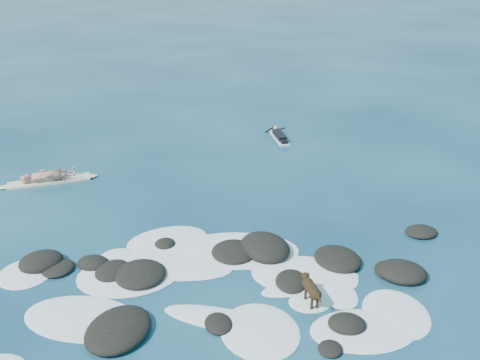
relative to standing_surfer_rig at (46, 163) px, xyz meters
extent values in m
plane|color=#0A2642|center=(6.09, -6.44, -0.81)|extent=(160.00, 160.00, 0.00)
ellipsoid|color=black|center=(9.50, -6.43, -0.71)|extent=(1.73, 1.82, 0.40)
ellipsoid|color=black|center=(11.08, -7.29, -0.70)|extent=(1.67, 1.54, 0.47)
ellipsoid|color=black|center=(8.39, -9.98, -0.77)|extent=(0.74, 0.76, 0.18)
ellipsoid|color=black|center=(3.93, -6.67, -0.72)|extent=(1.52, 1.55, 0.39)
ellipsoid|color=black|center=(10.75, -7.08, -0.75)|extent=(1.01, 1.12, 0.27)
ellipsoid|color=black|center=(2.54, -5.95, -0.73)|extent=(1.09, 0.98, 0.33)
ellipsoid|color=black|center=(4.54, -5.07, -0.75)|extent=(0.84, 0.85, 0.26)
ellipsoid|color=black|center=(12.54, -5.12, -0.74)|extent=(1.13, 0.96, 0.29)
ellipsoid|color=black|center=(1.08, -5.81, -0.69)|extent=(1.52, 1.43, 0.49)
ellipsoid|color=black|center=(5.93, -8.89, -0.76)|extent=(0.80, 0.93, 0.23)
ellipsoid|color=black|center=(1.59, -6.08, -0.75)|extent=(1.16, 1.21, 0.24)
ellipsoid|color=black|center=(8.98, -9.24, -0.72)|extent=(1.06, 0.95, 0.38)
ellipsoid|color=black|center=(3.57, -8.93, -0.70)|extent=(2.07, 2.25, 0.44)
ellipsoid|color=black|center=(3.14, -6.38, -0.74)|extent=(1.23, 1.34, 0.28)
ellipsoid|color=black|center=(7.98, -7.37, -0.74)|extent=(1.04, 1.23, 0.30)
ellipsoid|color=black|center=(6.57, -5.75, -0.73)|extent=(1.47, 1.49, 0.35)
ellipsoid|color=black|center=(7.50, -5.70, -0.66)|extent=(1.96, 2.12, 0.61)
ellipsoid|color=white|center=(9.33, -9.41, -0.80)|extent=(2.57, 1.63, 0.12)
ellipsoid|color=white|center=(3.15, -5.53, -0.80)|extent=(1.22, 1.12, 0.12)
ellipsoid|color=white|center=(4.74, -6.25, -0.80)|extent=(3.72, 2.00, 0.12)
ellipsoid|color=white|center=(8.92, -7.60, -0.80)|extent=(1.92, 2.43, 0.12)
ellipsoid|color=white|center=(6.14, -8.72, -0.80)|extent=(3.36, 2.00, 0.12)
ellipsoid|color=white|center=(4.61, -4.78, -0.80)|extent=(2.90, 2.36, 0.12)
ellipsoid|color=white|center=(8.42, -7.02, -0.80)|extent=(3.39, 2.70, 0.12)
ellipsoid|color=white|center=(8.51, -7.45, -0.80)|extent=(2.99, 1.44, 0.12)
ellipsoid|color=white|center=(3.62, -6.46, -0.80)|extent=(3.26, 2.74, 0.12)
ellipsoid|color=white|center=(0.73, -6.20, -0.80)|extent=(1.56, 1.62, 0.12)
ellipsoid|color=white|center=(6.89, -9.18, -0.80)|extent=(2.34, 2.52, 0.12)
ellipsoid|color=white|center=(2.62, -8.30, -0.80)|extent=(3.37, 2.59, 0.12)
ellipsoid|color=white|center=(6.66, -5.54, -0.80)|extent=(4.00, 2.53, 0.12)
ellipsoid|color=white|center=(10.33, -8.87, -0.80)|extent=(1.70, 2.07, 0.12)
ellipsoid|color=white|center=(8.31, -8.22, -0.80)|extent=(1.10, 0.90, 0.12)
cube|color=beige|center=(0.00, 0.00, -0.76)|extent=(3.07, 1.31, 0.10)
ellipsoid|color=beige|center=(1.46, 0.35, -0.76)|extent=(0.67, 0.47, 0.11)
ellipsoid|color=beige|center=(-1.46, -0.35, -0.76)|extent=(0.67, 0.47, 0.11)
imported|color=tan|center=(0.00, 0.00, 0.27)|extent=(0.62, 0.80, 1.96)
cube|color=white|center=(9.54, 4.01, -0.77)|extent=(0.68, 2.06, 0.07)
ellipsoid|color=white|center=(9.43, 5.02, -0.77)|extent=(0.29, 0.47, 0.08)
cube|color=black|center=(9.54, 4.01, -0.63)|extent=(0.50, 1.27, 0.20)
sphere|color=tan|center=(9.46, 4.73, -0.52)|extent=(0.23, 0.23, 0.21)
cylinder|color=black|center=(9.19, 4.84, -0.64)|extent=(0.48, 0.32, 0.23)
cylinder|color=black|center=(9.70, 4.89, -0.64)|extent=(0.51, 0.23, 0.23)
cube|color=black|center=(9.61, 3.33, -0.67)|extent=(0.37, 0.54, 0.13)
cylinder|color=black|center=(8.31, -8.32, -0.32)|extent=(0.38, 0.62, 0.28)
sphere|color=black|center=(8.26, -8.07, -0.32)|extent=(0.34, 0.34, 0.29)
sphere|color=black|center=(8.36, -8.58, -0.32)|extent=(0.31, 0.31, 0.26)
sphere|color=black|center=(8.23, -7.90, -0.22)|extent=(0.24, 0.24, 0.21)
cone|color=black|center=(8.20, -7.78, -0.24)|extent=(0.13, 0.15, 0.11)
cone|color=black|center=(8.17, -7.92, -0.14)|extent=(0.11, 0.09, 0.10)
cone|color=black|center=(8.28, -7.90, -0.14)|extent=(0.11, 0.09, 0.10)
cylinder|color=black|center=(8.20, -8.14, -0.62)|extent=(0.08, 0.08, 0.38)
cylinder|color=black|center=(8.34, -8.11, -0.62)|extent=(0.08, 0.08, 0.38)
cylinder|color=black|center=(8.27, -8.53, -0.62)|extent=(0.08, 0.08, 0.38)
cylinder|color=black|center=(8.42, -8.51, -0.62)|extent=(0.08, 0.08, 0.38)
cylinder|color=black|center=(8.38, -8.71, -0.27)|extent=(0.10, 0.28, 0.16)
camera|label=1|loc=(5.45, -19.13, 7.63)|focal=40.00mm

